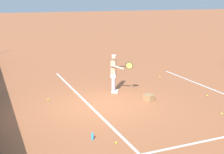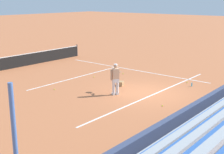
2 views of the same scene
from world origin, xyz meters
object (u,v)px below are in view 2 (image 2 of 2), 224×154
(tennis_ball_midcourt, at_px, (114,73))
(tennis_ball_near_player, at_px, (123,74))
(tennis_ball_on_baseline, at_px, (187,82))
(tennis_ball_far_right, at_px, (94,77))
(ball_box_cardboard, at_px, (121,84))
(tennis_ball_stray_back, at_px, (55,89))
(tennis_ball_toward_net, at_px, (162,106))
(tennis_player, at_px, (115,79))
(water_bottle, at_px, (192,85))
(tennis_net, at_px, (26,59))

(tennis_ball_midcourt, bearing_deg, tennis_ball_near_player, -58.55)
(tennis_ball_on_baseline, bearing_deg, tennis_ball_far_right, 115.91)
(ball_box_cardboard, bearing_deg, tennis_ball_midcourt, 46.26)
(ball_box_cardboard, height_order, tennis_ball_midcourt, ball_box_cardboard)
(ball_box_cardboard, distance_m, tennis_ball_midcourt, 3.06)
(tennis_ball_stray_back, distance_m, tennis_ball_far_right, 3.60)
(tennis_ball_toward_net, xyz_separation_m, tennis_ball_near_player, (4.08, 5.55, 0.00))
(tennis_player, height_order, tennis_ball_on_baseline, tennis_player)
(tennis_ball_near_player, xyz_separation_m, tennis_ball_midcourt, (-0.32, 0.52, 0.00))
(tennis_player, height_order, water_bottle, tennis_player)
(ball_box_cardboard, height_order, tennis_ball_on_baseline, ball_box_cardboard)
(ball_box_cardboard, relative_size, tennis_ball_toward_net, 6.06)
(tennis_ball_stray_back, height_order, tennis_ball_on_baseline, same)
(tennis_player, relative_size, water_bottle, 7.80)
(tennis_net, bearing_deg, water_bottle, -77.74)
(tennis_ball_on_baseline, bearing_deg, tennis_player, 157.71)
(water_bottle, xyz_separation_m, tennis_net, (-2.74, 12.60, 0.38))
(tennis_ball_midcourt, distance_m, water_bottle, 5.60)
(tennis_ball_stray_back, relative_size, water_bottle, 0.30)
(tennis_ball_toward_net, bearing_deg, ball_box_cardboard, 66.78)
(tennis_ball_near_player, relative_size, tennis_ball_on_baseline, 1.00)
(tennis_net, bearing_deg, tennis_ball_on_baseline, -74.89)
(tennis_ball_near_player, bearing_deg, tennis_ball_toward_net, -126.36)
(tennis_ball_stray_back, height_order, tennis_ball_midcourt, same)
(tennis_ball_toward_net, height_order, tennis_ball_on_baseline, same)
(water_bottle, bearing_deg, tennis_ball_far_right, 109.55)
(tennis_ball_toward_net, bearing_deg, tennis_ball_midcourt, 58.16)
(tennis_ball_near_player, relative_size, water_bottle, 0.30)
(tennis_net, bearing_deg, tennis_ball_stray_back, -113.64)
(tennis_player, xyz_separation_m, tennis_net, (1.47, 10.11, -0.40))
(tennis_ball_on_baseline, distance_m, tennis_ball_midcourt, 5.12)
(tennis_ball_on_baseline, bearing_deg, water_bottle, -132.93)
(water_bottle, bearing_deg, tennis_ball_on_baseline, 47.07)
(tennis_ball_stray_back, bearing_deg, tennis_player, -65.31)
(tennis_ball_near_player, distance_m, tennis_ball_far_right, 2.18)
(tennis_player, xyz_separation_m, tennis_ball_midcourt, (3.73, 3.09, -0.86))
(tennis_player, bearing_deg, tennis_net, 81.73)
(tennis_ball_stray_back, xyz_separation_m, tennis_ball_toward_net, (1.47, -6.27, 0.00))
(tennis_ball_stray_back, distance_m, tennis_ball_midcourt, 5.24)
(tennis_ball_on_baseline, xyz_separation_m, tennis_net, (-3.25, 12.04, 0.46))
(tennis_ball_stray_back, height_order, water_bottle, water_bottle)
(tennis_ball_near_player, xyz_separation_m, tennis_ball_on_baseline, (0.68, -4.51, 0.00))
(tennis_ball_on_baseline, relative_size, tennis_net, 0.01)
(water_bottle, bearing_deg, tennis_net, 102.26)
(tennis_ball_stray_back, xyz_separation_m, tennis_net, (2.98, 6.81, 0.46))
(tennis_player, relative_size, tennis_ball_far_right, 25.98)
(tennis_net, bearing_deg, tennis_ball_midcourt, -72.17)
(tennis_ball_stray_back, bearing_deg, ball_box_cardboard, -37.59)
(ball_box_cardboard, height_order, tennis_ball_toward_net, ball_box_cardboard)
(tennis_player, bearing_deg, tennis_ball_stray_back, 114.69)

